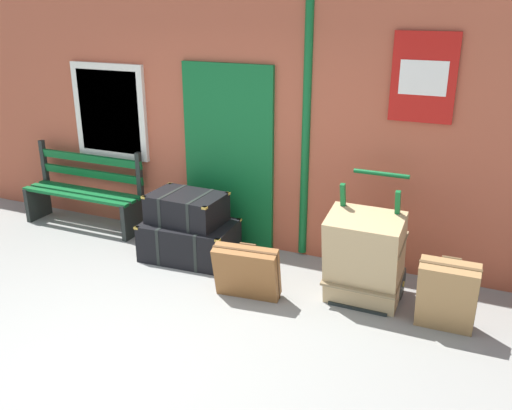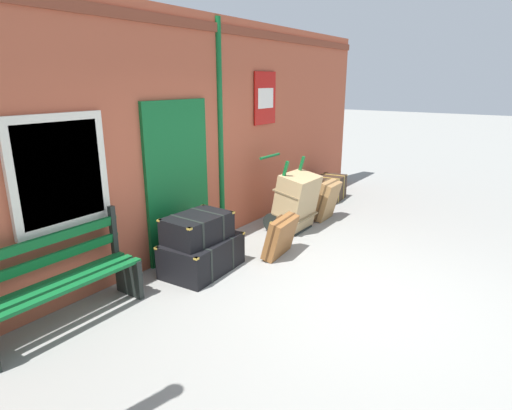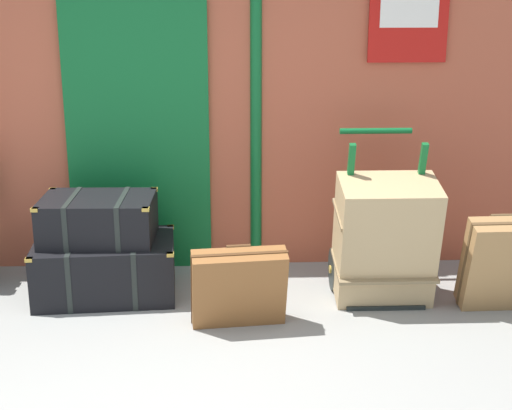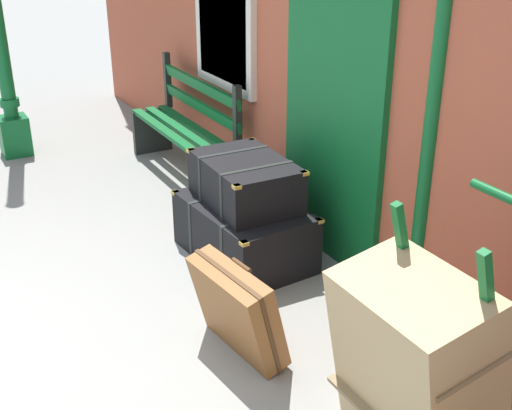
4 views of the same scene
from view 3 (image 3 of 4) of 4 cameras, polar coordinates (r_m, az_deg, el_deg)
The scene contains 7 objects.
brick_facade at distance 6.01m, azimuth -7.43°, elevation 10.42°, with size 10.40×0.35×3.20m.
steamer_trunk_base at distance 5.67m, azimuth -11.28°, elevation -4.67°, with size 1.05×0.72×0.43m.
steamer_trunk_middle at distance 5.58m, azimuth -11.80°, elevation -1.02°, with size 0.82×0.57×0.33m.
porters_trolley at distance 5.66m, azimuth 9.23°, elevation -3.96°, with size 0.71×0.68×1.18m.
large_brown_trunk at distance 5.42m, azimuth 9.70°, elevation -2.62°, with size 0.70×0.59×0.95m.
suitcase_slate at distance 5.52m, azimuth 17.87°, elevation -4.26°, with size 0.51×0.37×0.70m.
suitcase_oxblood at distance 5.05m, azimuth -1.31°, elevation -6.23°, with size 0.65×0.36×0.57m.
Camera 3 is at (0.52, -3.35, 2.26)m, focal length 53.03 mm.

